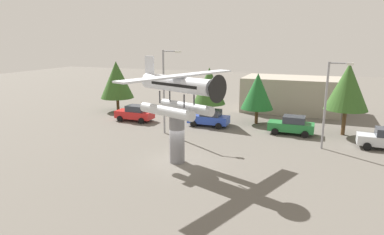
% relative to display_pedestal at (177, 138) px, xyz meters
% --- Properties ---
extents(ground_plane, '(140.00, 140.00, 0.00)m').
position_rel_display_pedestal_xyz_m(ground_plane, '(0.00, 0.00, -1.81)').
color(ground_plane, '#605B54').
extents(display_pedestal, '(1.10, 1.10, 3.62)m').
position_rel_display_pedestal_xyz_m(display_pedestal, '(0.00, 0.00, 0.00)').
color(display_pedestal, slate).
rests_on(display_pedestal, ground).
extents(floatplane_monument, '(7.19, 10.12, 4.00)m').
position_rel_display_pedestal_xyz_m(floatplane_monument, '(0.12, -0.05, 3.48)').
color(floatplane_monument, silver).
rests_on(floatplane_monument, display_pedestal).
extents(car_near_red, '(4.20, 2.02, 1.76)m').
position_rel_display_pedestal_xyz_m(car_near_red, '(-9.51, 10.06, -0.93)').
color(car_near_red, red).
rests_on(car_near_red, ground).
extents(car_mid_blue, '(4.20, 2.02, 1.76)m').
position_rel_display_pedestal_xyz_m(car_mid_blue, '(-1.15, 10.86, -0.93)').
color(car_mid_blue, '#2847B7').
rests_on(car_mid_blue, ground).
extents(car_far_green, '(4.20, 2.02, 1.76)m').
position_rel_display_pedestal_xyz_m(car_far_green, '(7.12, 10.82, -0.93)').
color(car_far_green, '#237A38').
rests_on(car_far_green, ground).
extents(streetlight_primary, '(1.84, 0.28, 7.88)m').
position_rel_display_pedestal_xyz_m(streetlight_primary, '(-4.11, 6.76, 2.76)').
color(streetlight_primary, gray).
rests_on(streetlight_primary, ground).
extents(streetlight_secondary, '(1.84, 0.28, 7.11)m').
position_rel_display_pedestal_xyz_m(streetlight_secondary, '(10.08, 7.25, 2.37)').
color(streetlight_secondary, gray).
rests_on(streetlight_secondary, ground).
extents(storefront_building, '(11.60, 6.78, 4.22)m').
position_rel_display_pedestal_xyz_m(storefront_building, '(5.98, 22.00, 0.30)').
color(storefront_building, '#9E9384').
rests_on(storefront_building, ground).
extents(tree_west, '(4.10, 4.10, 6.22)m').
position_rel_display_pedestal_xyz_m(tree_west, '(-14.37, 14.07, 2.12)').
color(tree_west, brown).
rests_on(tree_west, ground).
extents(tree_east, '(3.45, 3.45, 5.97)m').
position_rel_display_pedestal_xyz_m(tree_east, '(-1.55, 12.01, 2.23)').
color(tree_east, brown).
rests_on(tree_east, ground).
extents(tree_center_back, '(3.40, 3.40, 5.38)m').
position_rel_display_pedestal_xyz_m(tree_center_back, '(3.21, 13.85, 1.67)').
color(tree_center_back, brown).
rests_on(tree_center_back, ground).
extents(tree_far_east, '(3.89, 3.89, 6.76)m').
position_rel_display_pedestal_xyz_m(tree_far_east, '(11.70, 12.34, 2.77)').
color(tree_far_east, brown).
rests_on(tree_far_east, ground).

